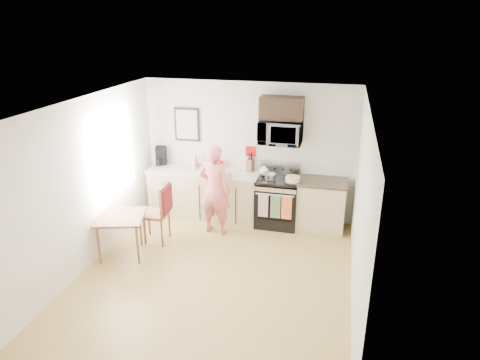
% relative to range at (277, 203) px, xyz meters
% --- Properties ---
extents(floor, '(4.60, 4.60, 0.00)m').
position_rel_range_xyz_m(floor, '(-0.63, -1.98, -0.44)').
color(floor, '#AF8A43').
rests_on(floor, ground).
extents(back_wall, '(4.00, 0.04, 2.60)m').
position_rel_range_xyz_m(back_wall, '(-0.63, 0.32, 0.86)').
color(back_wall, silver).
rests_on(back_wall, floor).
extents(front_wall, '(4.00, 0.04, 2.60)m').
position_rel_range_xyz_m(front_wall, '(-0.63, -4.28, 0.86)').
color(front_wall, silver).
rests_on(front_wall, floor).
extents(left_wall, '(0.04, 4.60, 2.60)m').
position_rel_range_xyz_m(left_wall, '(-2.63, -1.98, 0.86)').
color(left_wall, silver).
rests_on(left_wall, floor).
extents(right_wall, '(0.04, 4.60, 2.60)m').
position_rel_range_xyz_m(right_wall, '(1.37, -1.98, 0.86)').
color(right_wall, silver).
rests_on(right_wall, floor).
extents(ceiling, '(4.00, 4.60, 0.04)m').
position_rel_range_xyz_m(ceiling, '(-0.63, -1.98, 2.16)').
color(ceiling, white).
rests_on(ceiling, back_wall).
extents(window, '(0.06, 1.40, 1.50)m').
position_rel_range_xyz_m(window, '(-2.59, -1.18, 1.11)').
color(window, white).
rests_on(window, left_wall).
extents(cabinet_left, '(2.10, 0.60, 0.90)m').
position_rel_range_xyz_m(cabinet_left, '(-1.43, 0.02, 0.01)').
color(cabinet_left, tan).
rests_on(cabinet_left, floor).
extents(countertop_left, '(2.14, 0.64, 0.04)m').
position_rel_range_xyz_m(countertop_left, '(-1.43, 0.02, 0.48)').
color(countertop_left, beige).
rests_on(countertop_left, cabinet_left).
extents(cabinet_right, '(0.84, 0.60, 0.90)m').
position_rel_range_xyz_m(cabinet_right, '(0.80, 0.02, 0.01)').
color(cabinet_right, tan).
rests_on(cabinet_right, floor).
extents(countertop_right, '(0.88, 0.64, 0.04)m').
position_rel_range_xyz_m(countertop_right, '(0.80, 0.02, 0.48)').
color(countertop_right, black).
rests_on(countertop_right, cabinet_right).
extents(range, '(0.76, 0.70, 1.16)m').
position_rel_range_xyz_m(range, '(0.00, 0.00, 0.00)').
color(range, black).
rests_on(range, floor).
extents(microwave, '(0.76, 0.51, 0.42)m').
position_rel_range_xyz_m(microwave, '(-0.00, 0.10, 1.32)').
color(microwave, '#A9A9AE').
rests_on(microwave, back_wall).
extents(upper_cabinet, '(0.76, 0.35, 0.40)m').
position_rel_range_xyz_m(upper_cabinet, '(-0.00, 0.15, 1.74)').
color(upper_cabinet, black).
rests_on(upper_cabinet, back_wall).
extents(wall_art, '(0.50, 0.04, 0.65)m').
position_rel_range_xyz_m(wall_art, '(-1.83, 0.30, 1.31)').
color(wall_art, black).
rests_on(wall_art, back_wall).
extents(wall_trivet, '(0.20, 0.02, 0.20)m').
position_rel_range_xyz_m(wall_trivet, '(-0.58, 0.31, 0.86)').
color(wall_trivet, '#AF0F12').
rests_on(wall_trivet, back_wall).
extents(person, '(0.65, 0.48, 1.66)m').
position_rel_range_xyz_m(person, '(-1.03, -0.58, 0.39)').
color(person, '#D2394A').
rests_on(person, floor).
extents(dining_table, '(0.78, 0.78, 0.69)m').
position_rel_range_xyz_m(dining_table, '(-2.28, -1.68, 0.17)').
color(dining_table, brown).
rests_on(dining_table, floor).
extents(chair, '(0.52, 0.47, 1.06)m').
position_rel_range_xyz_m(chair, '(-1.80, -1.13, 0.24)').
color(chair, brown).
rests_on(chair, floor).
extents(knife_block, '(0.13, 0.17, 0.24)m').
position_rel_range_xyz_m(knife_block, '(-0.57, 0.21, 0.62)').
color(knife_block, brown).
rests_on(knife_block, countertop_left).
extents(utensil_crock, '(0.13, 0.13, 0.38)m').
position_rel_range_xyz_m(utensil_crock, '(-1.16, 0.21, 0.66)').
color(utensil_crock, '#AF0F12').
rests_on(utensil_crock, countertop_left).
extents(fruit_bowl, '(0.21, 0.21, 0.09)m').
position_rel_range_xyz_m(fruit_bowl, '(-1.66, 0.17, 0.54)').
color(fruit_bowl, silver).
rests_on(fruit_bowl, countertop_left).
extents(milk_carton, '(0.11, 0.11, 0.24)m').
position_rel_range_xyz_m(milk_carton, '(-1.65, 0.13, 0.63)').
color(milk_carton, tan).
rests_on(milk_carton, countertop_left).
extents(coffee_maker, '(0.26, 0.32, 0.35)m').
position_rel_range_xyz_m(coffee_maker, '(-2.37, 0.21, 0.67)').
color(coffee_maker, black).
rests_on(coffee_maker, countertop_left).
extents(bread_bag, '(0.33, 0.29, 0.11)m').
position_rel_range_xyz_m(bread_bag, '(-0.97, -0.18, 0.56)').
color(bread_bag, '#E1B776').
rests_on(bread_bag, countertop_left).
extents(cake, '(0.32, 0.32, 0.10)m').
position_rel_range_xyz_m(cake, '(0.28, -0.14, 0.54)').
color(cake, black).
rests_on(cake, range).
extents(kettle, '(0.18, 0.18, 0.22)m').
position_rel_range_xyz_m(kettle, '(-0.28, 0.08, 0.58)').
color(kettle, silver).
rests_on(kettle, range).
extents(pot, '(0.20, 0.34, 0.10)m').
position_rel_range_xyz_m(pot, '(-0.13, -0.08, 0.54)').
color(pot, '#A9A9AE').
rests_on(pot, range).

